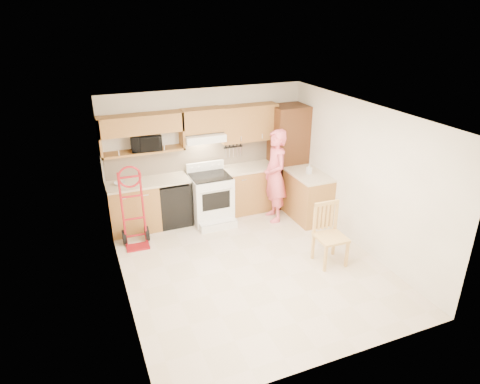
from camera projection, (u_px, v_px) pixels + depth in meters
floor at (252, 265)px, 6.92m from camera, size 4.00×4.50×0.02m
ceiling at (253, 113)px, 5.90m from camera, size 4.00×4.50×0.02m
wall_back at (206, 152)px, 8.33m from camera, size 4.00×0.02×2.50m
wall_front at (338, 275)px, 4.50m from camera, size 4.00×0.02×2.50m
wall_left at (117, 218)px, 5.72m from camera, size 0.02×4.50×2.50m
wall_right at (361, 177)px, 7.11m from camera, size 0.02×4.50×2.50m
backsplash at (207, 155)px, 8.33m from camera, size 3.92×0.03×0.55m
lower_cab_left at (134, 208)px, 7.85m from camera, size 0.90×0.60×0.90m
dishwasher at (173, 202)px, 8.12m from camera, size 0.60×0.60×0.85m
lower_cab_right at (251, 189)px, 8.67m from camera, size 1.14×0.60×0.90m
countertop_left at (148, 182)px, 7.76m from camera, size 1.50×0.63×0.04m
countertop_right at (251, 167)px, 8.48m from camera, size 1.14×0.63×0.04m
cab_return_right at (307, 197)px, 8.30m from camera, size 0.60×1.00×0.90m
countertop_return at (309, 175)px, 8.11m from camera, size 0.63×1.00×0.04m
pantry_tall at (287, 156)px, 8.72m from camera, size 0.70×0.60×2.10m
upper_cab_left at (141, 124)px, 7.45m from camera, size 1.50×0.33×0.34m
upper_shelf_mw at (143, 151)px, 7.66m from camera, size 1.50×0.33×0.04m
upper_cab_center at (202, 120)px, 7.86m from camera, size 0.76×0.33×0.44m
upper_cab_right at (249, 123)px, 8.25m from camera, size 1.14×0.33×0.70m
range_hood at (204, 137)px, 7.93m from camera, size 0.76×0.46×0.14m
knife_strip at (233, 150)px, 8.47m from camera, size 0.40×0.05×0.29m
microwave at (146, 142)px, 7.61m from camera, size 0.56×0.40×0.30m
range at (212, 195)px, 8.11m from camera, size 0.76×1.00×1.11m
person at (275, 176)px, 8.06m from camera, size 0.51×0.71×1.82m
hand_truck at (133, 211)px, 7.22m from camera, size 0.55×0.51×1.34m
dining_chair at (331, 235)px, 6.77m from camera, size 0.48×0.52×1.02m
soap_bottle at (309, 169)px, 8.07m from camera, size 0.09×0.09×0.19m
bowl at (120, 184)px, 7.57m from camera, size 0.22×0.22×0.05m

